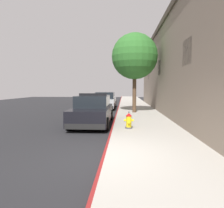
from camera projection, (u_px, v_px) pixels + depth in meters
ground_plane at (59, 115)px, 16.12m from camera, size 30.32×60.00×0.20m
sidewalk_pavement at (139, 114)px, 15.76m from camera, size 3.15×60.00×0.15m
curb_painted_edge at (117, 113)px, 15.85m from camera, size 0.08×60.00×0.15m
storefront_building at (200, 69)px, 16.06m from camera, size 6.25×25.91×6.71m
police_cruiser at (93, 111)px, 11.51m from camera, size 1.94×4.84×1.68m
parked_car_silver_ahead at (105, 101)px, 20.48m from camera, size 1.94×4.84×1.56m
fire_hydrant at (129, 121)px, 9.63m from camera, size 0.44×0.40×0.76m
street_tree at (135, 56)px, 15.69m from camera, size 3.37×3.37×5.82m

